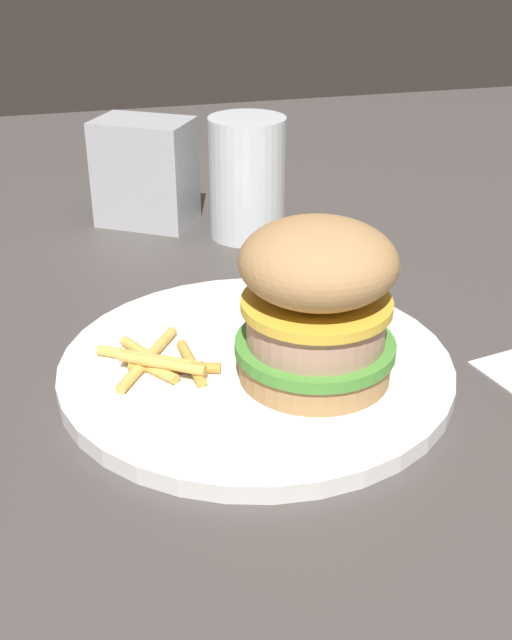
{
  "coord_description": "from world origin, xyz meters",
  "views": [
    {
      "loc": [
        -0.46,
        0.09,
        0.28
      ],
      "look_at": [
        -0.02,
        -0.03,
        0.04
      ],
      "focal_mm": 44.28,
      "sensor_mm": 36.0,
      "label": 1
    }
  ],
  "objects_px": {
    "plate": "(256,367)",
    "napkin_dispenser": "(144,173)",
    "fries_pile": "(158,361)",
    "sandwich": "(317,302)",
    "drink_glass": "(247,182)"
  },
  "relations": [
    {
      "from": "sandwich",
      "to": "napkin_dispenser",
      "type": "height_order",
      "value": "sandwich"
    },
    {
      "from": "fries_pile",
      "to": "napkin_dispenser",
      "type": "height_order",
      "value": "napkin_dispenser"
    },
    {
      "from": "plate",
      "to": "fries_pile",
      "type": "xyz_separation_m",
      "value": [
        0.01,
        0.06,
        0.01
      ]
    },
    {
      "from": "plate",
      "to": "drink_glass",
      "type": "height_order",
      "value": "drink_glass"
    },
    {
      "from": "plate",
      "to": "napkin_dispenser",
      "type": "xyz_separation_m",
      "value": [
        0.31,
        0.03,
        0.05
      ]
    },
    {
      "from": "plate",
      "to": "sandwich",
      "type": "distance_m",
      "value": 0.07
    },
    {
      "from": "fries_pile",
      "to": "drink_glass",
      "type": "distance_m",
      "value": 0.28
    },
    {
      "from": "napkin_dispenser",
      "to": "sandwich",
      "type": "bearing_deg",
      "value": 132.86
    },
    {
      "from": "sandwich",
      "to": "fries_pile",
      "type": "relative_size",
      "value": 1.36
    },
    {
      "from": "sandwich",
      "to": "plate",
      "type": "bearing_deg",
      "value": 47.79
    },
    {
      "from": "plate",
      "to": "napkin_dispenser",
      "type": "height_order",
      "value": "napkin_dispenser"
    },
    {
      "from": "fries_pile",
      "to": "napkin_dispenser",
      "type": "xyz_separation_m",
      "value": [
        0.3,
        -0.04,
        0.03
      ]
    },
    {
      "from": "drink_glass",
      "to": "fries_pile",
      "type": "bearing_deg",
      "value": 152.95
    },
    {
      "from": "sandwich",
      "to": "drink_glass",
      "type": "bearing_deg",
      "value": -5.95
    },
    {
      "from": "plate",
      "to": "sandwich",
      "type": "xyz_separation_m",
      "value": [
        -0.03,
        -0.03,
        0.06
      ]
    }
  ]
}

